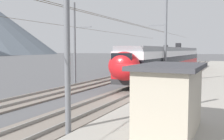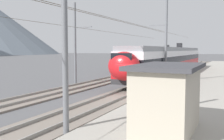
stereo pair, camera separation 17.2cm
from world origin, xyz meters
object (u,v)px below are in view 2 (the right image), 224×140
catenary_mast_mid (165,41)px  platform_shelter (168,98)px  train_near_platform (171,59)px  handbag_beside_passenger (140,115)px  train_far_track (161,56)px  potted_plant_by_shelter (181,82)px  catenary_mast_west (62,30)px  catenary_mast_far_side (76,42)px  platform_sign (157,78)px  potted_plant_platform_edge (158,90)px  passenger_walking (138,102)px

catenary_mast_mid → platform_shelter: bearing=-165.1°
train_near_platform → handbag_beside_passenger: bearing=-170.7°
train_far_track → potted_plant_by_shelter: size_ratio=38.58×
catenary_mast_west → platform_shelter: catenary_mast_west is taller
train_near_platform → catenary_mast_west: 25.54m
catenary_mast_mid → catenary_mast_far_side: bearing=107.8°
potted_plant_by_shelter → catenary_mast_west: bearing=171.9°
catenary_mast_far_side → platform_sign: 12.94m
potted_plant_platform_edge → handbag_beside_passenger: bearing=-172.7°
passenger_walking → platform_sign: bearing=4.8°
platform_sign → potted_plant_platform_edge: bearing=14.1°
train_near_platform → potted_plant_platform_edge: train_near_platform is taller
train_near_platform → handbag_beside_passenger: train_near_platform is taller
catenary_mast_far_side → passenger_walking: bearing=-135.6°
platform_sign → handbag_beside_passenger: size_ratio=5.88×
train_far_track → potted_plant_by_shelter: train_far_track is taller
catenary_mast_mid → platform_sign: bearing=-168.1°
train_far_track → platform_sign: size_ratio=14.50×
catenary_mast_mid → platform_shelter: catenary_mast_mid is taller
catenary_mast_mid → potted_plant_by_shelter: size_ratio=54.19×
handbag_beside_passenger → potted_plant_by_shelter: size_ratio=0.45×
platform_sign → passenger_walking: size_ratio=1.28×
platform_sign → handbag_beside_passenger: bearing=-178.2°
train_far_track → platform_sign: bearing=-165.1°
passenger_walking → potted_plant_by_shelter: bearing=2.1°
catenary_mast_west → potted_plant_platform_edge: catenary_mast_west is taller
platform_sign → platform_shelter: (-4.78, -1.80, -0.22)m
passenger_walking → potted_plant_by_shelter: size_ratio=2.09×
catenary_mast_mid → potted_plant_platform_edge: 8.20m
train_far_track → catenary_mast_west: size_ratio=0.71×
platform_shelter → train_near_platform: bearing=12.6°
train_near_platform → catenary_mast_mid: size_ratio=0.76×
train_near_platform → passenger_walking: (-23.28, -3.91, -0.98)m
train_far_track → platform_sign: train_far_track is taller
catenary_mast_mid → potted_plant_by_shelter: (-2.03, -1.99, -3.59)m
platform_sign → potted_plant_platform_edge: platform_sign is taller
catenary_mast_west → potted_plant_platform_edge: size_ratio=61.56×
train_near_platform → catenary_mast_far_side: (-12.08, 7.03, 2.07)m
catenary_mast_west → platform_sign: catenary_mast_west is taller
catenary_mast_far_side → potted_plant_by_shelter: bearing=-86.2°
catenary_mast_far_side → potted_plant_by_shelter: size_ratio=54.19×
catenary_mast_west → train_far_track: bearing=9.7°
platform_sign → handbag_beside_passenger: platform_sign is taller
train_far_track → catenary_mast_far_side: (-26.31, 1.71, 2.07)m
potted_plant_platform_edge → platform_shelter: bearing=-161.6°
catenary_mast_mid → platform_sign: (-9.77, -2.07, -2.45)m
potted_plant_by_shelter → potted_plant_platform_edge: bearing=173.8°
train_far_track → potted_plant_platform_edge: bearing=-165.0°
platform_sign → catenary_mast_west: bearing=161.8°
catenary_mast_mid → passenger_walking: catenary_mast_mid is taller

